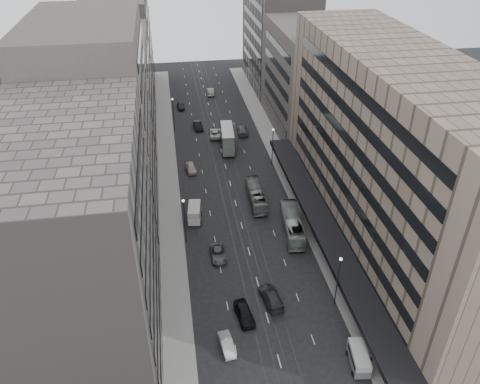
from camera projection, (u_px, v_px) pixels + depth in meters
ground at (259, 287)px, 67.75m from camera, size 220.00×220.00×0.00m
sidewalk_right at (280, 158)px, 100.53m from camera, size 4.00×125.00×0.15m
sidewalk_left at (167, 167)px, 97.29m from camera, size 4.00×125.00×0.15m
department_store at (392, 158)px, 69.26m from camera, size 19.20×60.00×30.00m
building_right_mid at (308, 80)px, 107.46m from camera, size 15.00×28.00×24.00m
building_right_far at (278, 38)px, 131.35m from camera, size 15.00×32.00×28.00m
building_left_a at (80, 259)px, 50.12m from camera, size 15.00×28.00×30.00m
building_left_b at (99, 134)px, 71.51m from camera, size 15.00×26.00×34.00m
building_left_c at (115, 98)px, 96.40m from camera, size 15.00×28.00×25.00m
building_left_d at (122, 47)px, 123.05m from camera, size 15.00×38.00×28.00m
lamp_right_near at (338, 276)px, 62.10m from camera, size 0.44×0.44×8.32m
lamp_right_far at (273, 143)px, 95.38m from camera, size 0.44×0.44×8.32m
lamp_left_near at (184, 216)px, 73.63m from camera, size 0.44×0.44×8.32m
lamp_left_far at (173, 111)px, 109.40m from camera, size 0.44×0.44×8.32m
bus_near at (292, 224)px, 77.82m from camera, size 4.05×11.96×3.27m
bus_far at (256, 195)px, 85.55m from camera, size 2.80×10.74×2.97m
double_decker at (227, 138)px, 102.80m from camera, size 3.37×9.26×4.97m
vw_microbus at (359, 358)px, 55.74m from camera, size 2.52×4.68×2.41m
panel_van at (194, 212)px, 80.75m from camera, size 2.72×4.79×2.87m
sedan_0 at (244, 313)px, 62.30m from camera, size 2.64×5.19×1.69m
sedan_1 at (227, 344)px, 58.20m from camera, size 1.96×4.31×1.37m
sedan_2 at (218, 254)px, 72.86m from camera, size 2.33×4.97×1.37m
sedan_3 at (271, 297)px, 64.89m from camera, size 3.08×5.98×1.66m
sedan_4 at (191, 168)px, 95.54m from camera, size 2.26×4.69×1.54m
sedan_5 at (198, 126)px, 112.88m from camera, size 2.26×5.23×1.67m
sedan_6 at (215, 133)px, 109.41m from camera, size 3.34×6.06×1.61m
sedan_7 at (242, 130)px, 110.62m from camera, size 2.83×6.00×1.69m
sedan_8 at (181, 105)px, 123.74m from camera, size 2.04×4.65×1.56m
sedan_9 at (211, 92)px, 132.25m from camera, size 2.02×5.27×1.72m
pedestrian at (369, 363)px, 55.30m from camera, size 0.87×0.72×2.04m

